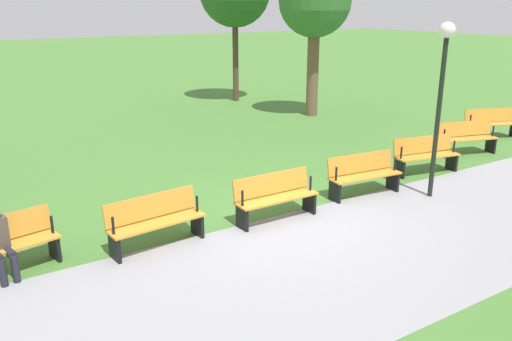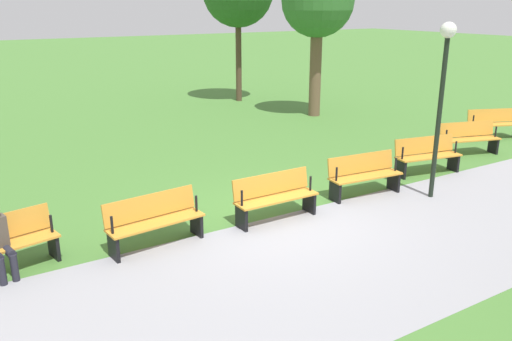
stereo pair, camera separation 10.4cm
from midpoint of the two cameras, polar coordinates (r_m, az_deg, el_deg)
name	(u,v)px [view 2 (the right image)]	position (r m, az deg, el deg)	size (l,w,h in m)	color
ground_plane	(277,220)	(10.17, 2.54, -5.40)	(120.00, 120.00, 0.00)	#477A33
path_paving	(341,258)	(8.82, 9.51, -9.40)	(33.46, 4.08, 0.01)	#939399
bench_0	(494,123)	(17.83, 24.64, 4.70)	(1.74, 1.07, 0.89)	orange
bench_1	(469,138)	(15.58, 22.29, 3.31)	(1.75, 0.93, 0.89)	orange
bench_2	(427,155)	(13.45, 18.28, 1.63)	(1.74, 0.78, 0.89)	orange
bench_3	(364,174)	(11.56, 11.91, -0.41)	(1.72, 0.63, 0.89)	orange
bench_4	(275,196)	(10.04, 2.36, -2.81)	(1.68, 0.47, 0.89)	orange
bench_5	(154,220)	(9.12, -10.66, -5.31)	(1.72, 0.63, 0.89)	orange
bench_6	(0,244)	(8.97, -25.79, -7.25)	(1.74, 0.78, 0.89)	orange
tree_2	(318,3)	(19.45, 6.88, 17.65)	(2.57, 2.57, 5.38)	brown
lamp_post	(443,77)	(11.40, 19.94, 9.53)	(0.32, 0.32, 3.65)	black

